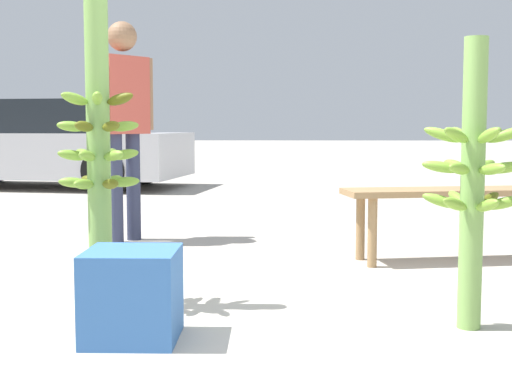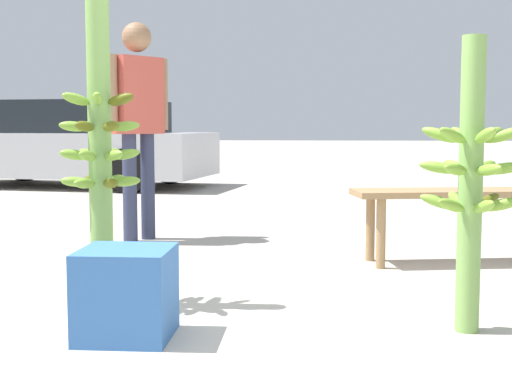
{
  "view_description": "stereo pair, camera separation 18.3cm",
  "coord_description": "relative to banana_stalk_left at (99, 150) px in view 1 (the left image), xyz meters",
  "views": [
    {
      "loc": [
        0.05,
        -3.0,
        0.9
      ],
      "look_at": [
        -0.04,
        0.54,
        0.57
      ],
      "focal_mm": 50.0,
      "sensor_mm": 36.0,
      "label": 1
    },
    {
      "loc": [
        0.23,
        -2.99,
        0.9
      ],
      "look_at": [
        -0.04,
        0.54,
        0.57
      ],
      "focal_mm": 50.0,
      "sensor_mm": 36.0,
      "label": 2
    }
  ],
  "objects": [
    {
      "name": "produce_crate",
      "position": [
        0.26,
        -0.54,
        -0.59
      ],
      "size": [
        0.38,
        0.38,
        0.38
      ],
      "color": "#386BB2",
      "rests_on": "ground_plane"
    },
    {
      "name": "ground_plane",
      "position": [
        0.81,
        -0.47,
        -0.78
      ],
      "size": [
        80.0,
        80.0,
        0.0
      ],
      "primitive_type": "plane",
      "color": "#B2AA9E"
    },
    {
      "name": "banana_stalk_left",
      "position": [
        0.0,
        0.0,
        0.0
      ],
      "size": [
        0.4,
        0.4,
        1.53
      ],
      "color": "#7AA851",
      "rests_on": "ground_plane"
    },
    {
      "name": "parked_car",
      "position": [
        -2.45,
        6.85,
        -0.17
      ],
      "size": [
        4.27,
        2.37,
        1.26
      ],
      "rotation": [
        0.0,
        0.0,
        1.42
      ],
      "color": "#B7B7BC",
      "rests_on": "ground_plane"
    },
    {
      "name": "vendor_person",
      "position": [
        -0.3,
        2.01,
        0.24
      ],
      "size": [
        0.43,
        0.52,
        1.69
      ],
      "rotation": [
        0.0,
        0.0,
        -2.23
      ],
      "color": "#2D334C",
      "rests_on": "ground_plane"
    },
    {
      "name": "banana_stalk_center",
      "position": [
        1.73,
        -0.34,
        -0.12
      ],
      "size": [
        0.45,
        0.44,
        1.28
      ],
      "color": "#7AA851",
      "rests_on": "ground_plane"
    },
    {
      "name": "market_bench",
      "position": [
        2.07,
        1.26,
        -0.37
      ],
      "size": [
        1.55,
        0.62,
        0.48
      ],
      "rotation": [
        0.0,
        0.0,
        0.17
      ],
      "color": "#99754C",
      "rests_on": "ground_plane"
    }
  ]
}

